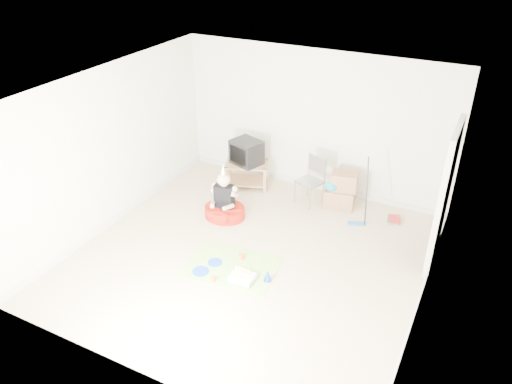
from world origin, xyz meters
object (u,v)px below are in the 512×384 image
at_px(folding_chair, 310,182).
at_px(seated_woman, 225,206).
at_px(crt_tv, 247,152).
at_px(cardboard_boxes, 341,190).
at_px(tv_stand, 247,173).
at_px(birthday_cake, 242,278).

relative_size(folding_chair, seated_woman, 0.89).
height_order(crt_tv, cardboard_boxes, crt_tv).
distance_m(cardboard_boxes, seated_woman, 2.06).
bearing_deg(seated_woman, folding_chair, 44.34).
height_order(tv_stand, seated_woman, seated_woman).
bearing_deg(birthday_cake, folding_chair, 89.16).
xyz_separation_m(cardboard_boxes, seated_woman, (-1.64, -1.25, -0.09)).
height_order(folding_chair, cardboard_boxes, folding_chair).
height_order(seated_woman, birthday_cake, seated_woman).
relative_size(tv_stand, crt_tv, 1.72).
distance_m(tv_stand, folding_chair, 1.29).
bearing_deg(cardboard_boxes, folding_chair, -162.47).
bearing_deg(seated_woman, birthday_cake, -51.82).
bearing_deg(folding_chair, tv_stand, 177.31).
height_order(tv_stand, crt_tv, crt_tv).
distance_m(folding_chair, seated_woman, 1.56).
height_order(folding_chair, seated_woman, seated_woman).
bearing_deg(folding_chair, birthday_cake, -90.84).
height_order(crt_tv, birthday_cake, crt_tv).
bearing_deg(seated_woman, tv_stand, 98.64).
relative_size(crt_tv, folding_chair, 0.58).
bearing_deg(folding_chair, seated_woman, -135.66).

